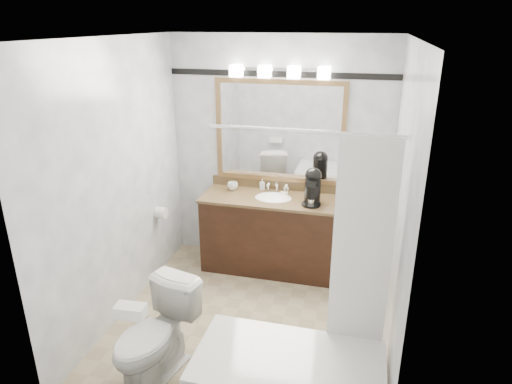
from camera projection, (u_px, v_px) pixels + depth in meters
The scene contains 15 objects.
room at pixel (248, 196), 3.78m from camera, with size 2.42×2.62×2.52m.
vanity at pixel (273, 232), 4.99m from camera, with size 1.53×0.58×0.97m.
mirror at pixel (279, 132), 4.86m from camera, with size 1.40×0.04×1.10m.
vanity_light_bar at pixel (279, 71), 4.59m from camera, with size 1.02×0.14×0.12m.
accent_stripe at pixel (281, 74), 4.66m from camera, with size 2.40×0.01×0.06m, color black.
bathtub at pixel (292, 377), 3.19m from camera, with size 1.30×0.75×1.96m.
tp_roll at pixel (161, 213), 4.84m from camera, with size 0.12×0.12×0.11m, color white.
toilet at pixel (154, 336), 3.45m from camera, with size 0.42×0.74×0.76m, color white.
tissue_box at pixel (130, 311), 3.05m from camera, with size 0.20×0.11×0.08m, color white.
coffee_maker at pixel (313, 185), 4.63m from camera, with size 0.20×0.25×0.38m.
cup_left at pixel (233, 186), 5.05m from camera, with size 0.11×0.11×0.09m, color white.
cup_right at pixel (232, 187), 5.05m from camera, with size 0.08×0.08×0.07m, color white.
soap_bottle_a at pixel (262, 184), 5.06m from camera, with size 0.05×0.05×0.12m, color white.
soap_bottle_b at pixel (286, 188), 5.01m from camera, with size 0.06×0.06×0.08m, color white.
soap_bar at pixel (284, 193), 4.93m from camera, with size 0.08×0.05×0.02m, color beige.
Camera 1 is at (0.93, -3.40, 2.62)m, focal length 32.00 mm.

